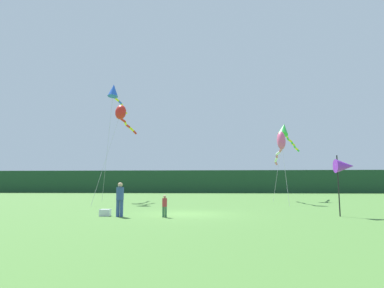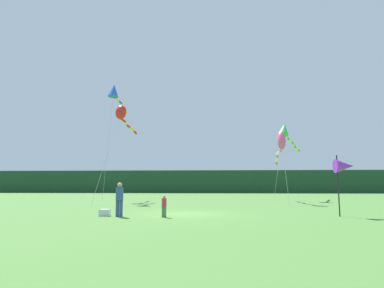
% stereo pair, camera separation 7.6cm
% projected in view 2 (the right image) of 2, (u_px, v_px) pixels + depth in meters
% --- Properties ---
extents(ground_plane, '(120.00, 120.00, 0.00)m').
position_uv_depth(ground_plane, '(185.00, 214.00, 17.29)').
color(ground_plane, '#477533').
extents(distant_treeline, '(108.00, 2.75, 4.25)m').
position_uv_depth(distant_treeline, '(205.00, 182.00, 62.12)').
color(distant_treeline, '#1E4228').
rests_on(distant_treeline, ground).
extents(person_adult, '(0.37, 0.37, 1.66)m').
position_uv_depth(person_adult, '(120.00, 198.00, 15.90)').
color(person_adult, '#334C8C').
rests_on(person_adult, ground).
extents(person_child, '(0.23, 0.23, 1.05)m').
position_uv_depth(person_child, '(164.00, 205.00, 15.61)').
color(person_child, '#3F724C').
rests_on(person_child, ground).
extents(cooler_box, '(0.50, 0.42, 0.33)m').
position_uv_depth(cooler_box, '(105.00, 213.00, 16.22)').
color(cooler_box, silver).
rests_on(cooler_box, ground).
extents(banner_flag_pole, '(0.90, 0.70, 3.03)m').
position_uv_depth(banner_flag_pole, '(344.00, 166.00, 16.19)').
color(banner_flag_pole, black).
rests_on(banner_flag_pole, ground).
extents(kite_rainbow, '(1.11, 8.29, 6.18)m').
position_uv_depth(kite_rainbow, '(281.00, 143.00, 27.70)').
color(kite_rainbow, '#B2B2B2').
rests_on(kite_rainbow, ground).
extents(kite_green, '(4.52, 7.36, 7.99)m').
position_uv_depth(kite_green, '(285.00, 131.00, 33.37)').
color(kite_green, '#B2B2B2').
rests_on(kite_green, ground).
extents(kite_blue, '(1.25, 5.63, 12.04)m').
position_uv_depth(kite_blue, '(114.00, 92.00, 33.94)').
color(kite_blue, '#B2B2B2').
rests_on(kite_blue, ground).
extents(kite_red, '(1.37, 8.17, 8.85)m').
position_uv_depth(kite_red, '(122.00, 114.00, 29.30)').
color(kite_red, '#B2B2B2').
rests_on(kite_red, ground).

